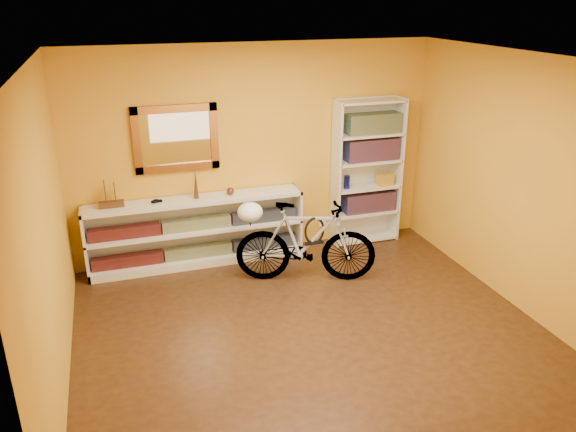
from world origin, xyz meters
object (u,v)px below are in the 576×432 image
object	(u,v)px
bookcase	(367,172)
bicycle	(306,242)
helmet	(250,212)
console_unit	(197,231)

from	to	relation	value
bookcase	bicycle	bearing A→B (deg)	-143.26
helmet	console_unit	bearing A→B (deg)	129.58
console_unit	bookcase	size ratio (longest dim) A/B	1.37
console_unit	bookcase	xyz separation A→B (m)	(2.25, 0.03, 0.52)
bookcase	bicycle	distance (m)	1.49
console_unit	bicycle	distance (m)	1.38
console_unit	bookcase	distance (m)	2.31
console_unit	bookcase	world-z (taller)	bookcase
console_unit	bicycle	size ratio (longest dim) A/B	1.59
console_unit	bicycle	xyz separation A→B (m)	(1.11, -0.82, 0.06)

